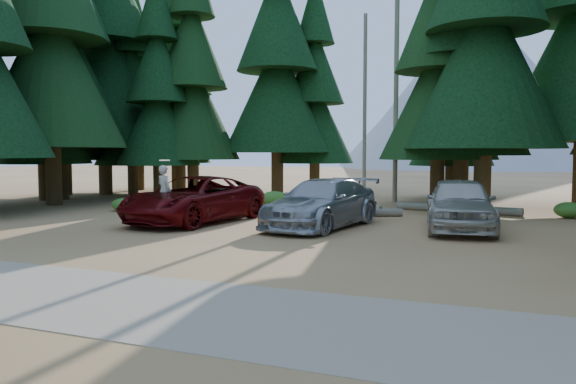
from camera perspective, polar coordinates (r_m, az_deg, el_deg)
name	(u,v)px	position (r m, az deg, el deg)	size (l,w,h in m)	color
ground	(262,242)	(15.75, -2.62, -5.15)	(160.00, 160.00, 0.00)	#986A40
gravel_strip	(105,298)	(10.33, -18.12, -10.19)	(26.00, 3.50, 0.01)	tan
forest_belt_north	(381,200)	(29.94, 9.47, -0.85)	(36.00, 7.00, 22.00)	black
snag_front	(396,84)	(29.39, 10.94, 10.76)	(0.24, 0.24, 12.00)	#675F52
snag_back	(365,107)	(31.19, 7.81, 8.56)	(0.20, 0.20, 10.00)	#675F52
mountain_peak	(461,94)	(103.26, 17.17, 9.49)	(48.00, 50.00, 28.00)	gray
red_pickup	(194,199)	(20.42, -9.57, -0.75)	(2.76, 5.99, 1.66)	#5E080A
silver_minivan_center	(322,203)	(18.86, 3.45, -1.15)	(2.27, 5.58, 1.62)	#A4A6AC
silver_minivan_right	(460,204)	(18.87, 17.05, -1.14)	(2.05, 5.10, 1.74)	beige
frisbee_player	(164,190)	(19.89, -12.47, 0.16)	(0.75, 0.63, 1.95)	beige
log_left	(347,213)	(22.11, 5.98, -2.11)	(0.31, 0.31, 4.39)	#675F52
log_mid	(353,206)	(25.01, 6.65, -1.46)	(0.27, 0.27, 3.26)	#675F52
log_right	(457,209)	(24.54, 16.75, -1.63)	(0.34, 0.34, 5.25)	#675F52
shrub_far_left	(231,202)	(26.29, -5.77, -1.02)	(0.77, 0.77, 0.43)	#357021
shrub_left	(296,208)	(22.89, 0.86, -1.68)	(0.86, 0.86, 0.47)	#357021
shrub_center_left	(274,199)	(26.25, -1.41, -0.69)	(1.29, 1.29, 0.71)	#357021
shrub_center_right	(340,205)	(24.68, 5.26, -1.28)	(0.87, 0.87, 0.48)	#357021
shrub_right	(474,213)	(21.97, 18.39, -2.04)	(0.98, 0.98, 0.54)	#357021
shrub_far_right	(569,210)	(24.09, 26.66, -1.65)	(1.12, 1.12, 0.62)	#357021
shrub_edge_west	(123,205)	(25.18, -16.37, -1.23)	(1.02, 1.02, 0.56)	#357021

